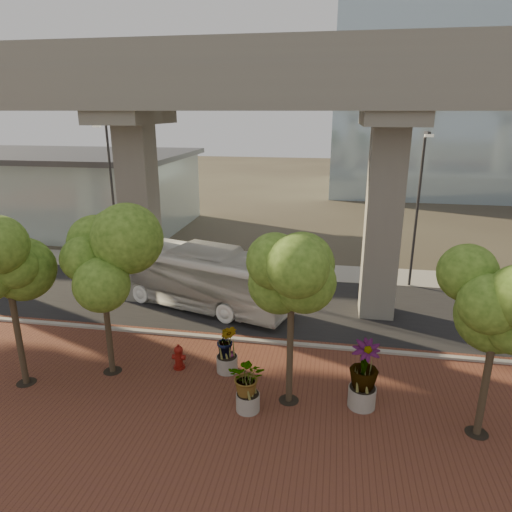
# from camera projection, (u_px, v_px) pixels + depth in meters

# --- Properties ---
(ground) EXTENTS (160.00, 160.00, 0.00)m
(ground) POSITION_uv_depth(u_px,v_px,m) (249.00, 322.00, 21.75)
(ground) COLOR #383129
(ground) RESTS_ON ground
(brick_plaza) EXTENTS (70.00, 13.00, 0.06)m
(brick_plaza) POSITION_uv_depth(u_px,v_px,m) (200.00, 432.00, 14.23)
(brick_plaza) COLOR brown
(brick_plaza) RESTS_ON ground
(asphalt_road) EXTENTS (90.00, 8.00, 0.04)m
(asphalt_road) POSITION_uv_depth(u_px,v_px,m) (256.00, 305.00, 23.62)
(asphalt_road) COLOR black
(asphalt_road) RESTS_ON ground
(curb_strip) EXTENTS (70.00, 0.25, 0.16)m
(curb_strip) POSITION_uv_depth(u_px,v_px,m) (240.00, 340.00, 19.85)
(curb_strip) COLOR #9B9890
(curb_strip) RESTS_ON ground
(far_sidewalk) EXTENTS (90.00, 3.00, 0.06)m
(far_sidewalk) POSITION_uv_depth(u_px,v_px,m) (271.00, 270.00, 28.77)
(far_sidewalk) COLOR #9B9890
(far_sidewalk) RESTS_ON ground
(transit_viaduct) EXTENTS (72.00, 5.60, 12.40)m
(transit_viaduct) POSITION_uv_depth(u_px,v_px,m) (256.00, 162.00, 21.41)
(transit_viaduct) COLOR gray
(transit_viaduct) RESTS_ON ground
(station_pavilion) EXTENTS (23.00, 13.00, 6.30)m
(station_pavilion) POSITION_uv_depth(u_px,v_px,m) (55.00, 189.00, 39.08)
(station_pavilion) COLOR #B0C6CA
(station_pavilion) RESTS_ON ground
(transit_bus) EXTENTS (11.52, 5.94, 3.14)m
(transit_bus) POSITION_uv_depth(u_px,v_px,m) (188.00, 275.00, 23.39)
(transit_bus) COLOR silver
(transit_bus) RESTS_ON ground
(fire_hydrant) EXTENTS (0.50, 0.45, 1.00)m
(fire_hydrant) POSITION_uv_depth(u_px,v_px,m) (179.00, 357.00, 17.59)
(fire_hydrant) COLOR maroon
(fire_hydrant) RESTS_ON ground
(planter_front) EXTENTS (1.76, 1.76, 1.94)m
(planter_front) POSITION_uv_depth(u_px,v_px,m) (248.00, 379.00, 14.90)
(planter_front) COLOR gray
(planter_front) RESTS_ON ground
(planter_right) EXTENTS (2.27, 2.27, 2.42)m
(planter_right) POSITION_uv_depth(u_px,v_px,m) (364.00, 368.00, 15.00)
(planter_right) COLOR #A09991
(planter_right) RESTS_ON ground
(planter_left) EXTENTS (1.80, 1.80, 1.98)m
(planter_left) POSITION_uv_depth(u_px,v_px,m) (227.00, 343.00, 17.16)
(planter_left) COLOR gray
(planter_left) RESTS_ON ground
(street_tree_far_west) EXTENTS (3.55, 3.55, 6.23)m
(street_tree_far_west) POSITION_uv_depth(u_px,v_px,m) (6.00, 265.00, 15.38)
(street_tree_far_west) COLOR #4E3D2C
(street_tree_far_west) RESTS_ON ground
(street_tree_near_west) EXTENTS (3.77, 3.77, 6.27)m
(street_tree_near_west) POSITION_uv_depth(u_px,v_px,m) (101.00, 259.00, 16.14)
(street_tree_near_west) COLOR #4E3D2C
(street_tree_near_west) RESTS_ON ground
(street_tree_near_east) EXTENTS (3.81, 3.81, 6.37)m
(street_tree_near_east) POSITION_uv_depth(u_px,v_px,m) (292.00, 275.00, 14.35)
(street_tree_near_east) COLOR #4E3D2C
(street_tree_near_east) RESTS_ON ground
(street_tree_far_east) EXTENTS (3.50, 3.50, 5.87)m
(street_tree_far_east) POSITION_uv_depth(u_px,v_px,m) (499.00, 307.00, 12.85)
(street_tree_far_east) COLOR #4E3D2C
(street_tree_far_east) RESTS_ON ground
(streetlamp_west) EXTENTS (0.44, 1.29, 8.91)m
(streetlamp_west) POSITION_uv_depth(u_px,v_px,m) (111.00, 185.00, 28.39)
(streetlamp_west) COLOR #2C2C31
(streetlamp_west) RESTS_ON ground
(streetlamp_east) EXTENTS (0.42, 1.24, 8.57)m
(streetlamp_east) POSITION_uv_depth(u_px,v_px,m) (419.00, 200.00, 24.55)
(streetlamp_east) COLOR #2B2C30
(streetlamp_east) RESTS_ON ground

